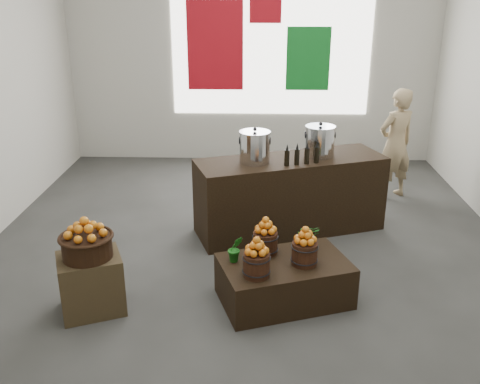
{
  "coord_description": "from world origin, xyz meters",
  "views": [
    {
      "loc": [
        0.11,
        -5.36,
        2.8
      ],
      "look_at": [
        -0.06,
        -0.4,
        0.88
      ],
      "focal_mm": 40.0,
      "sensor_mm": 36.0,
      "label": 1
    }
  ],
  "objects_px": {
    "counter": "(290,195)",
    "shopper": "(395,144)",
    "display_table": "(284,281)",
    "crate": "(91,284)",
    "stock_pot_left": "(255,148)",
    "stock_pot_center": "(320,142)",
    "wicker_basket": "(87,247)"
  },
  "relations": [
    {
      "from": "counter",
      "to": "shopper",
      "type": "xyz_separation_m",
      "value": [
        1.5,
        1.18,
        0.31
      ]
    },
    {
      "from": "counter",
      "to": "shopper",
      "type": "relative_size",
      "value": 1.45
    },
    {
      "from": "wicker_basket",
      "to": "stock_pot_center",
      "type": "relative_size",
      "value": 1.27
    },
    {
      "from": "wicker_basket",
      "to": "display_table",
      "type": "xyz_separation_m",
      "value": [
        1.76,
        0.23,
        -0.44
      ]
    },
    {
      "from": "wicker_basket",
      "to": "display_table",
      "type": "height_order",
      "value": "wicker_basket"
    },
    {
      "from": "display_table",
      "to": "shopper",
      "type": "distance_m",
      "value": 3.25
    },
    {
      "from": "crate",
      "to": "stock_pot_left",
      "type": "distance_m",
      "value": 2.35
    },
    {
      "from": "crate",
      "to": "display_table",
      "type": "bearing_deg",
      "value": 7.48
    },
    {
      "from": "crate",
      "to": "stock_pot_left",
      "type": "height_order",
      "value": "stock_pot_left"
    },
    {
      "from": "stock_pot_left",
      "to": "wicker_basket",
      "type": "bearing_deg",
      "value": -131.46
    },
    {
      "from": "display_table",
      "to": "counter",
      "type": "xyz_separation_m",
      "value": [
        0.13,
        1.58,
        0.25
      ]
    },
    {
      "from": "wicker_basket",
      "to": "shopper",
      "type": "relative_size",
      "value": 0.29
    },
    {
      "from": "stock_pot_left",
      "to": "stock_pot_center",
      "type": "bearing_deg",
      "value": 19.83
    },
    {
      "from": "crate",
      "to": "display_table",
      "type": "relative_size",
      "value": 0.47
    },
    {
      "from": "counter",
      "to": "stock_pot_center",
      "type": "distance_m",
      "value": 0.72
    },
    {
      "from": "stock_pot_left",
      "to": "stock_pot_center",
      "type": "xyz_separation_m",
      "value": [
        0.76,
        0.27,
        0.0
      ]
    },
    {
      "from": "display_table",
      "to": "shopper",
      "type": "xyz_separation_m",
      "value": [
        1.63,
        2.76,
        0.57
      ]
    },
    {
      "from": "wicker_basket",
      "to": "stock_pot_center",
      "type": "bearing_deg",
      "value": 40.94
    },
    {
      "from": "stock_pot_center",
      "to": "shopper",
      "type": "bearing_deg",
      "value": 42.24
    },
    {
      "from": "stock_pot_left",
      "to": "display_table",
      "type": "bearing_deg",
      "value": -78.14
    },
    {
      "from": "wicker_basket",
      "to": "stock_pot_left",
      "type": "height_order",
      "value": "stock_pot_left"
    },
    {
      "from": "wicker_basket",
      "to": "stock_pot_left",
      "type": "distance_m",
      "value": 2.25
    },
    {
      "from": "wicker_basket",
      "to": "display_table",
      "type": "relative_size",
      "value": 0.37
    },
    {
      "from": "wicker_basket",
      "to": "stock_pot_center",
      "type": "distance_m",
      "value": 2.98
    },
    {
      "from": "counter",
      "to": "crate",
      "type": "bearing_deg",
      "value": -156.09
    },
    {
      "from": "display_table",
      "to": "counter",
      "type": "height_order",
      "value": "counter"
    },
    {
      "from": "crate",
      "to": "stock_pot_left",
      "type": "xyz_separation_m",
      "value": [
        1.46,
        1.65,
        0.81
      ]
    },
    {
      "from": "display_table",
      "to": "stock_pot_left",
      "type": "bearing_deg",
      "value": 82.91
    },
    {
      "from": "display_table",
      "to": "stock_pot_center",
      "type": "bearing_deg",
      "value": 55.79
    },
    {
      "from": "stock_pot_left",
      "to": "stock_pot_center",
      "type": "distance_m",
      "value": 0.81
    },
    {
      "from": "counter",
      "to": "shopper",
      "type": "bearing_deg",
      "value": 18.35
    },
    {
      "from": "stock_pot_left",
      "to": "stock_pot_center",
      "type": "relative_size",
      "value": 1.0
    }
  ]
}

